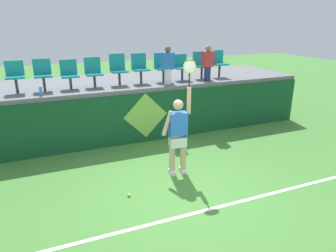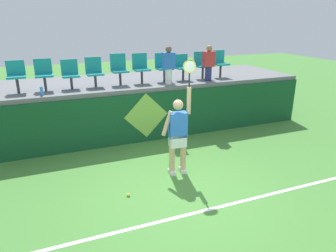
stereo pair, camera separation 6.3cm
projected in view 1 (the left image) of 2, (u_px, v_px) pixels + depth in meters
ground_plane at (182, 190)px, 6.35m from camera, size 40.00×40.00×0.00m
court_back_wall at (138, 118)px, 8.64m from camera, size 10.82×0.20×1.40m
spectator_platform at (125, 82)px, 9.54m from camera, size 10.82×2.74×0.12m
court_baseline_stripe at (201, 212)px, 5.64m from camera, size 9.73×0.08×0.01m
tennis_player at (178, 133)px, 6.75m from camera, size 0.75×0.29×2.53m
tennis_ball at (129, 195)px, 6.11m from camera, size 0.07×0.07×0.07m
water_bottle at (41, 91)px, 7.60m from camera, size 0.07×0.07×0.22m
stadium_chair_0 at (15, 75)px, 7.77m from camera, size 0.44×0.42×0.80m
stadium_chair_1 at (43, 73)px, 8.01m from camera, size 0.44×0.42×0.81m
stadium_chair_2 at (69, 73)px, 8.26m from camera, size 0.44×0.42×0.77m
stadium_chair_3 at (93, 71)px, 8.49m from camera, size 0.44×0.42×0.80m
stadium_chair_4 at (118, 68)px, 8.73m from camera, size 0.44×0.42×0.86m
stadium_chair_5 at (140, 67)px, 8.96m from camera, size 0.44×0.42×0.85m
stadium_chair_6 at (162, 66)px, 9.22m from camera, size 0.44×0.42×0.83m
stadium_chair_7 at (181, 66)px, 9.44m from camera, size 0.44×0.42×0.77m
stadium_chair_8 at (201, 64)px, 9.68m from camera, size 0.44×0.42×0.82m
stadium_chair_9 at (219, 62)px, 9.90m from camera, size 0.44×0.42×0.84m
spectator_0 at (168, 65)px, 8.83m from camera, size 0.34×0.20×1.07m
spectator_1 at (208, 63)px, 9.28m from camera, size 0.34×0.20×1.05m
wall_signage_mount at (146, 141)px, 8.84m from camera, size 1.27×0.01×1.40m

